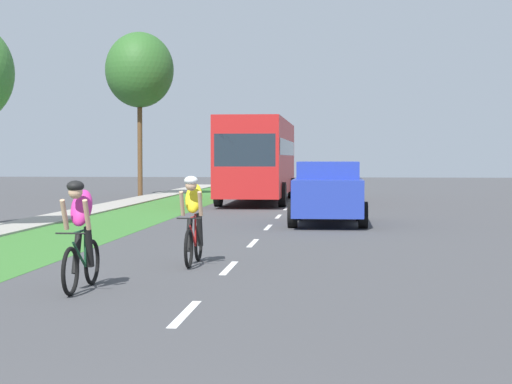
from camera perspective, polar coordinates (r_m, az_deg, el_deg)
ground_plane at (r=23.52m, az=0.87°, el=-2.32°), size 120.00×120.00×0.00m
grass_verge at (r=24.34m, az=-10.24°, el=-2.20°), size 2.92×70.00×0.01m
sidewalk_concrete at (r=25.01m, az=-15.08°, el=-2.12°), size 1.46×70.00×0.10m
lane_markings_center at (r=27.50m, az=1.51°, el=-1.65°), size 0.12×53.49×0.01m
cyclist_lead at (r=12.38m, az=-11.66°, el=-2.76°), size 0.42×1.72×1.58m
cyclist_trailing at (r=15.07m, az=-4.22°, el=-1.83°), size 0.42×1.72×1.58m
suv_blue at (r=24.46m, az=4.85°, el=0.07°), size 2.15×4.70×1.79m
bus_red at (r=36.72m, az=0.19°, el=2.43°), size 2.78×11.60×3.48m
street_tree_far at (r=42.95m, az=-7.80°, el=8.07°), size 3.38×3.38×8.12m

